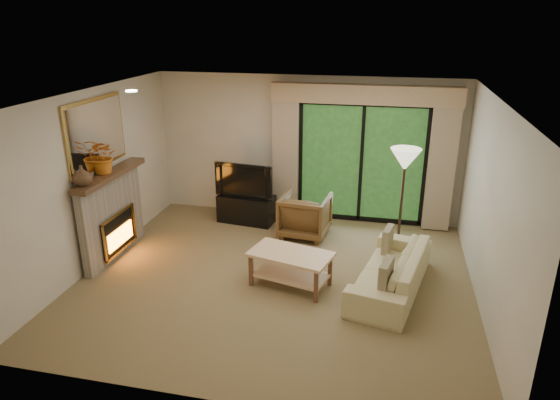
% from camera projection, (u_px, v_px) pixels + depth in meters
% --- Properties ---
extents(floor, '(5.50, 5.50, 0.00)m').
position_uv_depth(floor, '(275.00, 278.00, 7.19)').
color(floor, olive).
rests_on(floor, ground).
extents(ceiling, '(5.50, 5.50, 0.00)m').
position_uv_depth(ceiling, '(275.00, 97.00, 6.29)').
color(ceiling, white).
rests_on(ceiling, ground).
extents(wall_back, '(5.00, 0.00, 5.00)m').
position_uv_depth(wall_back, '(306.00, 148.00, 9.03)').
color(wall_back, beige).
rests_on(wall_back, ground).
extents(wall_front, '(5.00, 0.00, 5.00)m').
position_uv_depth(wall_front, '(212.00, 286.00, 4.45)').
color(wall_front, beige).
rests_on(wall_front, ground).
extents(wall_left, '(0.00, 5.00, 5.00)m').
position_uv_depth(wall_left, '(93.00, 180.00, 7.30)').
color(wall_left, beige).
rests_on(wall_left, ground).
extents(wall_right, '(0.00, 5.00, 5.00)m').
position_uv_depth(wall_right, '(491.00, 210.00, 6.18)').
color(wall_right, beige).
rests_on(wall_right, ground).
extents(fireplace, '(0.24, 1.70, 1.37)m').
position_uv_depth(fireplace, '(112.00, 214.00, 7.68)').
color(fireplace, gray).
rests_on(fireplace, floor).
extents(mirror, '(0.07, 1.45, 1.02)m').
position_uv_depth(mirror, '(97.00, 133.00, 7.25)').
color(mirror, tan).
rests_on(mirror, wall_left).
extents(sliding_door, '(2.26, 0.10, 2.16)m').
position_uv_depth(sliding_door, '(361.00, 163.00, 8.85)').
color(sliding_door, black).
rests_on(sliding_door, floor).
extents(curtain_left, '(0.45, 0.18, 2.35)m').
position_uv_depth(curtain_left, '(286.00, 155.00, 8.99)').
color(curtain_left, tan).
rests_on(curtain_left, floor).
extents(curtain_right, '(0.45, 0.18, 2.35)m').
position_uv_depth(curtain_right, '(442.00, 164.00, 8.43)').
color(curtain_right, tan).
rests_on(curtain_right, floor).
extents(cornice, '(3.20, 0.24, 0.32)m').
position_uv_depth(cornice, '(365.00, 94.00, 8.34)').
color(cornice, tan).
rests_on(cornice, wall_back).
extents(media_console, '(1.05, 0.57, 0.50)m').
position_uv_depth(media_console, '(247.00, 209.00, 9.09)').
color(media_console, black).
rests_on(media_console, floor).
extents(tv, '(1.09, 0.27, 0.62)m').
position_uv_depth(tv, '(246.00, 179.00, 8.90)').
color(tv, black).
rests_on(tv, media_console).
extents(armchair, '(0.86, 0.88, 0.73)m').
position_uv_depth(armchair, '(305.00, 215.00, 8.49)').
color(armchair, brown).
rests_on(armchair, floor).
extents(sofa, '(1.17, 2.10, 0.58)m').
position_uv_depth(sofa, '(391.00, 270.00, 6.82)').
color(sofa, '#CBBD86').
rests_on(sofa, floor).
extents(pillow_near, '(0.19, 0.43, 0.41)m').
position_uv_depth(pillow_near, '(386.00, 276.00, 6.24)').
color(pillow_near, '#4D3C28').
rests_on(pillow_near, sofa).
extents(pillow_far, '(0.17, 0.38, 0.36)m').
position_uv_depth(pillow_far, '(388.00, 239.00, 7.28)').
color(pillow_far, '#4D3C28').
rests_on(pillow_far, sofa).
extents(coffee_table, '(1.23, 0.87, 0.50)m').
position_uv_depth(coffee_table, '(291.00, 269.00, 6.93)').
color(coffee_table, '#F2BC8A').
rests_on(coffee_table, floor).
extents(floor_lamp, '(0.54, 0.54, 1.72)m').
position_uv_depth(floor_lamp, '(401.00, 203.00, 7.64)').
color(floor_lamp, beige).
rests_on(floor_lamp, floor).
extents(vase, '(0.30, 0.30, 0.28)m').
position_uv_depth(vase, '(82.00, 176.00, 6.80)').
color(vase, '#4D3421').
rests_on(vase, fireplace).
extents(branches, '(0.55, 0.51, 0.52)m').
position_uv_depth(branches, '(103.00, 156.00, 7.28)').
color(branches, '#C76919').
rests_on(branches, fireplace).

